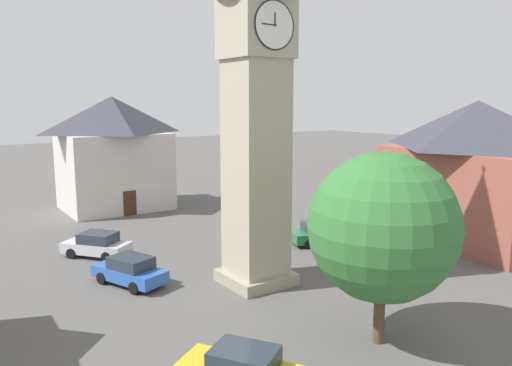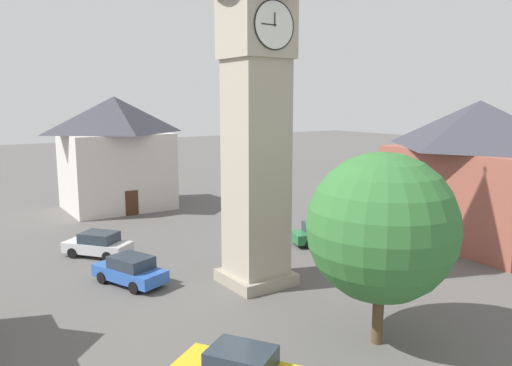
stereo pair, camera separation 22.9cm
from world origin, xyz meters
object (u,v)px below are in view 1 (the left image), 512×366
object	(u,v)px
clock_tower	(256,48)
car_silver_kerb	(130,270)
pedestrian	(325,251)
tree	(383,227)
building_corner_back	(114,152)
car_white_side	(321,233)
building_terrace_right	(474,170)
car_red_corner	(97,245)

from	to	relation	value
clock_tower	car_silver_kerb	size ratio (longest dim) A/B	4.63
pedestrian	tree	xyz separation A→B (m)	(4.35, 7.85, 3.70)
pedestrian	building_corner_back	xyz separation A→B (m)	(4.26, -22.75, 4.04)
pedestrian	building_corner_back	size ratio (longest dim) A/B	0.17
car_white_side	car_silver_kerb	bearing A→B (deg)	-0.57
clock_tower	pedestrian	world-z (taller)	clock_tower
clock_tower	building_corner_back	world-z (taller)	clock_tower
car_white_side	building_corner_back	size ratio (longest dim) A/B	0.45
tree	building_corner_back	bearing A→B (deg)	-90.18
clock_tower	car_silver_kerb	xyz separation A→B (m)	(5.57, -3.51, -11.30)
tree	building_terrace_right	distance (m)	17.64
clock_tower	car_silver_kerb	world-z (taller)	clock_tower
building_corner_back	pedestrian	bearing A→B (deg)	100.60
clock_tower	car_white_side	distance (m)	14.05
car_silver_kerb	building_corner_back	xyz separation A→B (m)	(-5.88, -18.88, 4.29)
car_red_corner	pedestrian	world-z (taller)	pedestrian
tree	building_terrace_right	world-z (taller)	building_terrace_right
car_white_side	building_terrace_right	size ratio (longest dim) A/B	0.36
car_red_corner	building_terrace_right	size ratio (longest dim) A/B	0.35
building_terrace_right	clock_tower	bearing A→B (deg)	-6.06
pedestrian	building_terrace_right	bearing A→B (deg)	173.33
tree	car_silver_kerb	bearing A→B (deg)	-63.70
car_silver_kerb	tree	xyz separation A→B (m)	(-5.79, 11.72, 3.94)
car_red_corner	building_terrace_right	bearing A→B (deg)	153.61
pedestrian	clock_tower	bearing A→B (deg)	-4.45
car_red_corner	building_terrace_right	xyz separation A→B (m)	(-22.15, 10.99, 4.11)
pedestrian	car_red_corner	bearing A→B (deg)	-43.53
car_silver_kerb	clock_tower	bearing A→B (deg)	147.79
car_white_side	building_terrace_right	world-z (taller)	building_terrace_right
car_red_corner	tree	bearing A→B (deg)	108.20
car_red_corner	tree	xyz separation A→B (m)	(-5.73, 17.43, 3.94)
car_white_side	tree	distance (m)	14.31
tree	clock_tower	bearing A→B (deg)	-88.49
building_terrace_right	pedestrian	bearing A→B (deg)	-6.67
car_red_corner	building_corner_back	size ratio (longest dim) A/B	0.43
car_silver_kerb	building_terrace_right	world-z (taller)	building_terrace_right
car_silver_kerb	building_terrace_right	size ratio (longest dim) A/B	0.36
tree	building_corner_back	distance (m)	30.60
car_red_corner	car_white_side	world-z (taller)	same
clock_tower	car_white_side	world-z (taller)	clock_tower
car_white_side	pedestrian	world-z (taller)	pedestrian
clock_tower	building_corner_back	bearing A→B (deg)	-90.80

